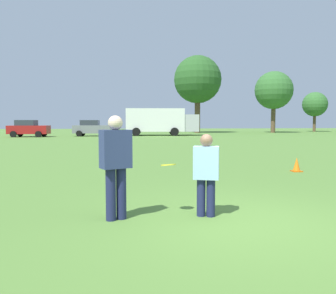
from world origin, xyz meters
TOP-DOWN VIEW (x-y plane):
  - ground_plane at (0.00, 0.00)m, footprint 148.66×148.66m
  - player_thrower at (-2.10, 0.51)m, footprint 0.57×0.46m
  - player_defender at (-0.51, 0.51)m, footprint 0.50×0.38m
  - frisbee at (-1.16, 0.73)m, footprint 0.27×0.27m
  - traffic_cone at (3.86, 5.56)m, footprint 0.32×0.32m
  - parked_car_center at (-12.02, 34.07)m, footprint 4.33×2.46m
  - parked_car_mid_right at (-5.38, 35.23)m, footprint 4.33×2.46m
  - box_truck at (2.59, 35.91)m, footprint 8.66×3.43m
  - tree_west_maple at (8.96, 44.67)m, footprint 6.86×6.86m
  - tree_center_elm at (20.14, 43.72)m, footprint 5.52×5.52m
  - tree_east_birch at (28.92, 47.64)m, footprint 3.93×3.93m

SIDE VIEW (x-z plane):
  - ground_plane at x=0.00m, z-range 0.00..0.00m
  - traffic_cone at x=3.86m, z-range -0.01..0.47m
  - player_defender at x=-0.51m, z-range 0.08..1.56m
  - frisbee at x=-1.16m, z-range 0.87..0.95m
  - parked_car_center at x=-12.02m, z-range 0.01..1.83m
  - parked_car_mid_right at x=-5.38m, z-range 0.01..1.83m
  - player_thrower at x=-2.10m, z-range 0.11..1.91m
  - box_truck at x=2.59m, z-range 0.16..3.34m
  - tree_east_birch at x=28.92m, z-range 1.20..7.58m
  - tree_center_elm at x=20.14m, z-range 1.69..10.66m
  - tree_west_maple at x=8.96m, z-range 2.09..13.24m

